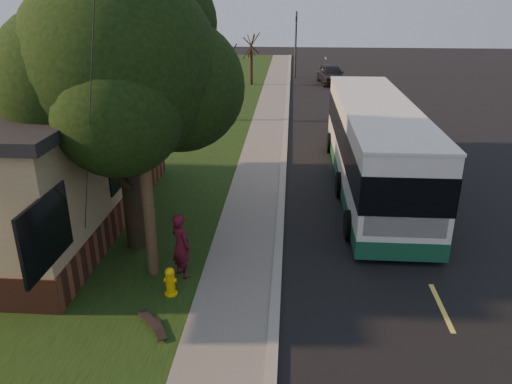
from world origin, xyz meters
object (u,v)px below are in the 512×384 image
bare_tree_far (251,60)px  distant_car (331,74)px  utility_pole (139,103)px  transit_bus (374,144)px  bare_tree_near (226,84)px  skateboard_spare (150,320)px  skateboard_main (159,329)px  dumpster (83,161)px  traffic_signal (296,40)px  leafy_tree (123,69)px  fire_hydrant (170,281)px  skateboarder (181,245)px

bare_tree_far → distant_car: bearing=11.3°
utility_pole → distant_car: utility_pole is taller
utility_pole → transit_bus: size_ratio=0.75×
bare_tree_near → skateboard_spare: (0.67, -19.17, -2.02)m
skateboard_main → dumpster: bearing=119.8°
utility_pole → bare_tree_far: utility_pole is taller
traffic_signal → transit_bus: size_ratio=0.45×
leafy_tree → skateboard_main: leafy_tree is taller
fire_hydrant → leafy_tree: (-1.57, 2.65, 4.73)m
skateboard_main → utility_pole: bearing=107.2°
distant_car → leafy_tree: bearing=-111.9°
fire_hydrant → traffic_signal: size_ratio=0.13×
transit_bus → distant_car: 23.40m
bare_tree_far → distant_car: (6.44, 1.29, -1.22)m
traffic_signal → dumpster: size_ratio=4.03×
utility_pole → leafy_tree: size_ratio=1.16×
bare_tree_far → dumpster: bare_tree_far is taller
leafy_tree → bare_tree_far: 27.56m
bare_tree_near → bare_tree_far: 12.01m
bare_tree_near → distant_car: (6.94, 13.29, -1.37)m
bare_tree_near → skateboard_spare: 19.29m
utility_pole → skateboard_spare: (0.48, -2.16, -4.50)m
utility_pole → leafy_tree: (-0.87, 1.66, 0.54)m
leafy_tree → skateboard_main: size_ratio=9.22×
bare_tree_near → dumpster: bearing=-116.1°
bare_tree_far → transit_bus: bearing=-73.9°
bare_tree_near → fire_hydrant: bearing=-87.1°
fire_hydrant → distant_car: bearing=79.1°
bare_tree_near → bare_tree_far: size_ratio=1.07×
distant_car → fire_hydrant: bearing=-108.0°
skateboard_spare → dumpster: dumpster is taller
skateboarder → skateboard_main: bearing=131.5°
fire_hydrant → utility_pole: (-0.71, 0.99, 4.20)m
fire_hydrant → bare_tree_near: 18.10m
skateboard_main → distant_car: 33.29m
fire_hydrant → dumpster: 10.11m
bare_tree_near → skateboard_main: bare_tree_near is taller
traffic_signal → dumpster: bearing=-108.8°
skateboarder → distant_car: 30.96m
bare_tree_far → skateboard_spare: 31.22m
skateboard_main → skateboard_spare: bearing=133.9°
bare_tree_far → skateboard_spare: bearing=-89.7°
fire_hydrant → utility_pole: 4.37m
fire_hydrant → skateboard_spare: fire_hydrant is taller
bare_tree_far → distant_car: 6.68m
fire_hydrant → transit_bus: size_ratio=0.06×
fire_hydrant → leafy_tree: 5.65m
leafy_tree → dumpster: bearing=124.9°
fire_hydrant → utility_pole: bearing=125.4°
bare_tree_near → dumpster: 10.78m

